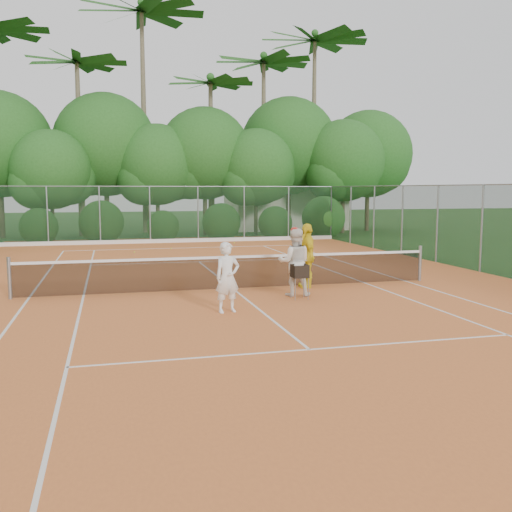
% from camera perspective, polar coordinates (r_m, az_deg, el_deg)
% --- Properties ---
extents(ground, '(120.00, 120.00, 0.00)m').
position_cam_1_polar(ground, '(16.34, -2.28, -3.40)').
color(ground, '#204819').
rests_on(ground, ground).
extents(clay_court, '(18.00, 36.00, 0.02)m').
position_cam_1_polar(clay_court, '(16.33, -2.28, -3.36)').
color(clay_court, orange).
rests_on(clay_court, ground).
extents(club_building, '(8.00, 5.00, 3.00)m').
position_cam_1_polar(club_building, '(41.63, 2.88, 4.80)').
color(club_building, beige).
rests_on(club_building, ground).
extents(tennis_net, '(11.97, 0.10, 1.10)m').
position_cam_1_polar(tennis_net, '(16.25, -2.29, -1.55)').
color(tennis_net, gray).
rests_on(tennis_net, clay_court).
extents(player_white, '(0.67, 0.51, 1.64)m').
position_cam_1_polar(player_white, '(13.16, -2.87, -2.15)').
color(player_white, white).
rests_on(player_white, clay_court).
extents(player_center_grp, '(1.03, 0.89, 1.84)m').
position_cam_1_polar(player_center_grp, '(15.23, 3.88, -0.60)').
color(player_center_grp, white).
rests_on(player_center_grp, clay_court).
extents(player_yellow, '(0.57, 1.13, 1.86)m').
position_cam_1_polar(player_yellow, '(16.57, 5.11, 0.05)').
color(player_yellow, yellow).
rests_on(player_yellow, clay_court).
extents(ball_hopper, '(0.39, 0.39, 0.90)m').
position_cam_1_polar(ball_hopper, '(14.81, 4.40, -1.58)').
color(ball_hopper, gray).
rests_on(ball_hopper, clay_court).
extents(stray_ball_a, '(0.07, 0.07, 0.07)m').
position_cam_1_polar(stray_ball_a, '(26.19, -12.07, 0.38)').
color(stray_ball_a, '#B8C92E').
rests_on(stray_ball_a, clay_court).
extents(stray_ball_b, '(0.07, 0.07, 0.07)m').
position_cam_1_polar(stray_ball_b, '(30.10, -2.18, 1.33)').
color(stray_ball_b, yellow).
rests_on(stray_ball_b, clay_court).
extents(stray_ball_c, '(0.07, 0.07, 0.07)m').
position_cam_1_polar(stray_ball_c, '(27.47, -8.50, 0.74)').
color(stray_ball_c, yellow).
rests_on(stray_ball_c, clay_court).
extents(court_markings, '(11.03, 23.83, 0.01)m').
position_cam_1_polar(court_markings, '(16.33, -2.28, -3.32)').
color(court_markings, white).
rests_on(court_markings, clay_court).
extents(fence_back, '(18.07, 0.07, 3.00)m').
position_cam_1_polar(fence_back, '(30.94, -8.18, 4.13)').
color(fence_back, '#19381E').
rests_on(fence_back, clay_court).
extents(tropical_treeline, '(32.10, 8.49, 15.03)m').
position_cam_1_polar(tropical_treeline, '(36.34, -6.91, 10.19)').
color(tropical_treeline, brown).
rests_on(tropical_treeline, ground).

